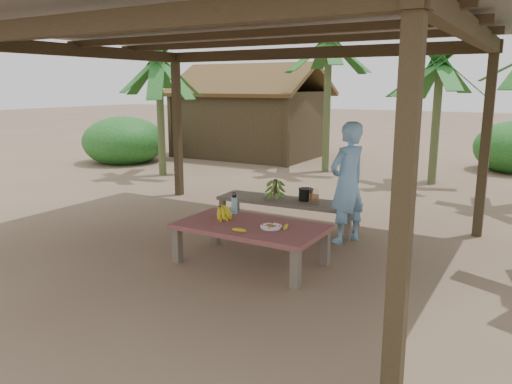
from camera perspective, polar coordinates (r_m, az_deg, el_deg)
The scene contains 17 objects.
ground at distance 6.88m, azimuth -2.57°, elevation -6.38°, with size 80.00×80.00×0.00m, color brown.
pavilion at distance 6.55m, azimuth -2.99°, elevation 17.34°, with size 6.60×5.60×2.95m.
work_table at distance 6.16m, azimuth -0.62°, elevation -4.34°, with size 1.80×1.01×0.50m.
bench at distance 7.71m, azimuth 3.63°, elevation -1.31°, with size 2.23×0.74×0.45m.
ripe_banana_bunch at distance 6.40m, azimuth -4.17°, elevation -2.26°, with size 0.31×0.27×0.19m, color yellow, non-canonical shape.
plate at distance 5.99m, azimuth 1.72°, elevation -4.01°, with size 0.26×0.26×0.04m.
loose_banana_front at distance 5.84m, azimuth -1.93°, elevation -4.37°, with size 0.04×0.17×0.04m, color yellow.
loose_banana_side at distance 5.98m, azimuth 3.41°, elevation -4.00°, with size 0.04×0.17×0.04m, color yellow.
water_flask at distance 6.64m, azimuth -2.49°, elevation -1.46°, with size 0.08×0.08×0.29m.
green_banana_stalk at distance 7.74m, azimuth 2.22°, elevation 0.41°, with size 0.28×0.28×0.32m, color #598C2D, non-canonical shape.
cooking_pot at distance 7.66m, azimuth 5.71°, elevation -0.30°, with size 0.21×0.21×0.18m, color black.
skewer_rack at distance 7.47m, azimuth 6.64°, elevation -0.43°, with size 0.18×0.08×0.24m, color #A57F47, non-canonical shape.
woman at distance 7.05m, azimuth 10.40°, elevation 1.04°, with size 0.62×0.41×1.70m, color #76ADE0.
hut at distance 15.73m, azimuth -0.53°, elevation 8.16°, with size 4.40×3.43×2.85m.
banana_plant_n at distance 11.73m, azimuth 20.24°, elevation 12.63°, with size 1.80×1.80×2.92m.
banana_plant_nw at distance 12.87m, azimuth 8.29°, elevation 15.68°, with size 1.80×1.80×3.51m.
banana_plant_w at distance 12.44m, azimuth -11.04°, elevation 13.32°, with size 1.80×1.80×2.98m.
Camera 1 is at (3.56, -5.47, 2.17)m, focal length 35.00 mm.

